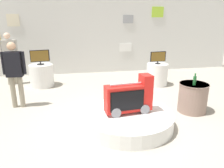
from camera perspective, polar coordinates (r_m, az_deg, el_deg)
The scene contains 12 objects.
ground_plane at distance 4.93m, azimuth 0.94°, elevation -9.44°, with size 30.00×30.00×0.00m, color #A8A091.
back_wall_display at distance 8.91m, azimuth -5.10°, elevation 12.24°, with size 11.90×0.13×2.91m.
main_display_pedestal at distance 4.66m, azimuth 4.16°, elevation -9.15°, with size 1.90×1.90×0.29m, color silver.
novelty_firetruck_tv at distance 4.47m, azimuth 4.54°, elevation -3.74°, with size 0.99×0.43×0.79m.
display_pedestal_left_rear at distance 7.55m, azimuth -17.93°, elevation 2.16°, with size 0.77×0.77×0.73m, color silver.
tv_on_left_rear at distance 7.42m, azimuth -18.38°, elevation 6.80°, with size 0.60×0.23×0.47m.
display_pedestal_center_rear at distance 7.46m, azimuth 11.70°, elevation 2.47°, with size 0.70×0.70×0.73m, color silver.
tv_on_center_rear at distance 7.33m, azimuth 11.99°, elevation 6.92°, with size 0.54×0.17×0.40m.
side_table_round at distance 5.59m, azimuth 20.39°, elevation -3.29°, with size 0.69×0.69×0.70m.
bottle_on_side_table at distance 5.34m, azimuth 20.85°, elevation 0.91°, with size 0.07×0.07×0.28m.
shopper_browsing_near_truck at distance 8.00m, azimuth -25.28°, elevation 6.95°, with size 0.54×0.29×1.73m.
shopper_browsing_rear at distance 5.83m, azimuth -24.19°, elevation 3.29°, with size 0.56×0.24×1.65m.
Camera 1 is at (-0.89, -4.32, 2.21)m, focal length 34.90 mm.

